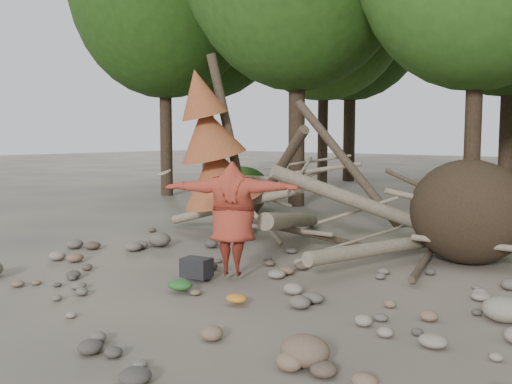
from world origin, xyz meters
The scene contains 12 objects.
ground centered at (0.00, 0.00, 0.00)m, with size 120.00×120.00×0.00m, color #514C44.
deadfall_pile centered at (2.02, 4.24, 0.95)m, with size 8.55×5.24×3.30m.
dead_conifer centered at (-3.12, 3.37, 2.11)m, with size 2.06×2.16×4.35m.
bush_left centered at (-5.50, 7.20, 0.72)m, with size 1.80×1.80×1.44m, color #244B14.
bush_mid centered at (0.80, 7.80, 0.56)m, with size 1.40×1.40×1.12m, color #30601B.
frisbee_thrower centered at (-0.05, 0.60, 1.04)m, with size 3.16×1.77×1.91m.
backpack centered at (-0.47, 0.17, 0.16)m, with size 0.48×0.32×0.32m, color black.
cloth_green centered at (-0.13, -0.53, 0.08)m, with size 0.42×0.35×0.16m, color #275E25.
cloth_orange centered at (0.98, -0.48, 0.06)m, with size 0.32×0.26×0.12m, color #C17621.
boulder_front_right centered at (2.93, -1.62, 0.16)m, with size 0.55×0.49×0.33m, color brown.
boulder_mid_right centered at (4.14, 1.20, 0.16)m, with size 0.55×0.49×0.33m, color gray.
boulder_mid_left centered at (-3.18, 1.73, 0.16)m, with size 0.53×0.47×0.32m, color #5B564D.
Camera 1 is at (6.20, -6.45, 2.43)m, focal length 40.00 mm.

